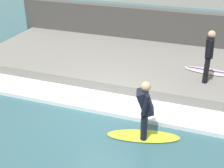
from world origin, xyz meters
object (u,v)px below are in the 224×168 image
(surfboard_waiting_near, at_px, (209,71))
(surfboard_riding, at_px, (143,136))
(surfer_riding, at_px, (145,107))
(surfer_waiting_near, at_px, (209,53))

(surfboard_waiting_near, bearing_deg, surfboard_riding, 160.50)
(surfer_riding, bearing_deg, surfboard_riding, 0.00)
(surfboard_riding, bearing_deg, surfer_waiting_near, -22.36)
(surfboard_riding, relative_size, surfer_riding, 1.27)
(surfer_riding, relative_size, surfboard_waiting_near, 0.89)
(surfboard_riding, xyz_separation_m, surfboard_waiting_near, (3.70, -1.31, 0.43))
(surfboard_riding, distance_m, surfer_waiting_near, 3.50)
(surfer_riding, xyz_separation_m, surfer_waiting_near, (2.99, -1.23, 0.45))
(surfboard_waiting_near, bearing_deg, surfer_waiting_near, 173.61)
(surfboard_waiting_near, bearing_deg, surfer_riding, 160.50)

